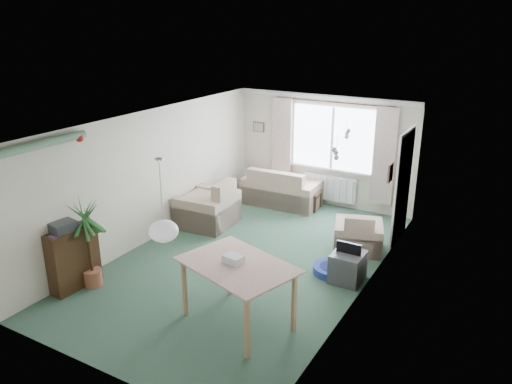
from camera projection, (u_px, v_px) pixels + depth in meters
The scene contains 25 objects.
ground at pixel (247, 261), 8.47m from camera, with size 6.50×6.50×0.00m, color #2F4F3D.
window at pixel (333, 138), 10.53m from camera, with size 1.80×0.03×1.30m, color white.
curtain_rod at pixel (333, 102), 10.21m from camera, with size 2.60×0.03×0.03m, color black.
curtain_left at pixel (282, 143), 11.06m from camera, with size 0.45×0.08×2.00m, color beige.
curtain_right at pixel (384, 157), 9.99m from camera, with size 0.45×0.08×2.00m, color beige.
radiator at pixel (330, 188), 10.86m from camera, with size 1.20×0.10×0.55m, color white.
doorway at pixel (403, 188), 9.02m from camera, with size 0.03×0.95×2.00m, color black.
pendant_lamp at pixel (164, 231), 6.00m from camera, with size 0.36×0.36×0.36m, color white.
tinsel_garland at pixel (37, 145), 6.73m from camera, with size 1.60×1.60×0.12m, color #196626.
bauble_cluster_a at pixel (346, 131), 7.87m from camera, with size 0.20×0.20×0.20m, color silver.
bauble_cluster_b at pixel (337, 150), 6.74m from camera, with size 0.20×0.20×0.20m, color silver.
wall_picture_back at pixel (259, 127), 11.35m from camera, with size 0.28×0.03×0.22m, color brown.
wall_picture_right at pixel (390, 173), 8.02m from camera, with size 0.03×0.24×0.30m, color brown.
sofa at pixel (282, 186), 10.94m from camera, with size 1.66×0.88×0.83m, color beige.
armchair_corner at pixel (359, 230), 8.78m from camera, with size 0.82×0.77×0.73m, color beige.
armchair_left at pixel (207, 202), 9.82m from camera, with size 1.05×0.99×0.94m, color beige.
coffee_table at pixel (301, 199), 10.80m from camera, with size 0.87×0.48×0.39m, color black.
photo_frame at pixel (305, 187), 10.69m from camera, with size 0.12×0.02×0.16m, color brown.
bookshelf at pixel (74, 258), 7.51m from camera, with size 0.26×0.79×0.96m, color black.
hifi_box at pixel (63, 227), 7.26m from camera, with size 0.28×0.35×0.14m, color #323236.
houseplant at pixel (89, 244), 7.48m from camera, with size 0.60×0.60×1.40m, color #255B1F.
dining_table at pixel (238, 294), 6.63m from camera, with size 1.38×0.92×0.86m, color tan.
gift_box at pixel (233, 260), 6.51m from camera, with size 0.25×0.18×0.12m, color white.
tv_cube at pixel (348, 267), 7.77m from camera, with size 0.47×0.52×0.47m, color #36363B.
pet_bed at pixel (332, 270), 8.05m from camera, with size 0.60×0.60×0.12m, color navy.
Camera 1 is at (3.90, -6.53, 3.92)m, focal length 35.00 mm.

